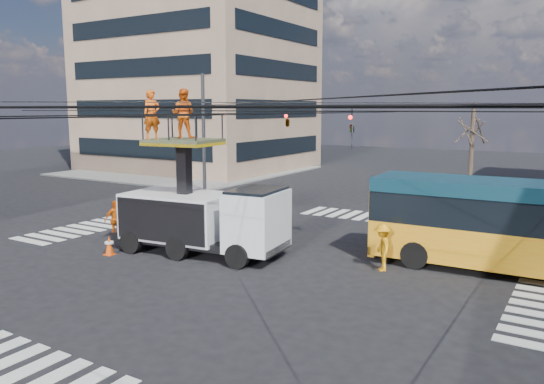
{
  "coord_description": "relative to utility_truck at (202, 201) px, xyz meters",
  "views": [
    {
      "loc": [
        10.6,
        -16.25,
        5.68
      ],
      "look_at": [
        -0.45,
        1.91,
        2.33
      ],
      "focal_mm": 35.0,
      "sensor_mm": 36.0,
      "label": 1
    }
  ],
  "objects": [
    {
      "name": "ground",
      "position": [
        2.34,
        0.27,
        -2.09
      ],
      "size": [
        120.0,
        120.0,
        0.0
      ],
      "primitive_type": "plane",
      "color": "black",
      "rests_on": "ground"
    },
    {
      "name": "crosswalks",
      "position": [
        2.34,
        0.27,
        -2.08
      ],
      "size": [
        22.4,
        22.4,
        0.02
      ],
      "primitive_type": null,
      "color": "silver",
      "rests_on": "ground"
    },
    {
      "name": "traffic_cone",
      "position": [
        -3.01,
        -2.06,
        -1.71
      ],
      "size": [
        0.36,
        0.36,
        0.77
      ],
      "primitive_type": "cone",
      "color": "#DE4209",
      "rests_on": "ground"
    },
    {
      "name": "overhead_network",
      "position": [
        2.27,
        0.68,
        2.19
      ],
      "size": [
        24.24,
        24.24,
        8.0
      ],
      "color": "#2D2D30",
      "rests_on": "ground"
    },
    {
      "name": "building_tower",
      "position": [
        -19.64,
        24.25,
        12.91
      ],
      "size": [
        18.06,
        16.06,
        30.0
      ],
      "color": "#90725B",
      "rests_on": "ground"
    },
    {
      "name": "worker_ground",
      "position": [
        -4.73,
        -0.16,
        -1.23
      ],
      "size": [
        0.65,
        1.09,
        1.73
      ],
      "primitive_type": "imported",
      "rotation": [
        0.0,
        0.0,
        1.33
      ],
      "color": "#CE570D",
      "rests_on": "ground"
    },
    {
      "name": "utility_truck",
      "position": [
        0.0,
        0.0,
        0.0
      ],
      "size": [
        7.21,
        3.25,
        6.45
      ],
      "rotation": [
        0.0,
        0.0,
        0.11
      ],
      "color": "black",
      "rests_on": "ground"
    },
    {
      "name": "flagger",
      "position": [
        6.83,
        1.54,
        -1.25
      ],
      "size": [
        1.11,
        1.26,
        1.69
      ],
      "primitive_type": "imported",
      "rotation": [
        0.0,
        0.0,
        -1.02
      ],
      "color": "orange",
      "rests_on": "ground"
    },
    {
      "name": "sidewalk_nw",
      "position": [
        -18.66,
        21.27,
        -2.03
      ],
      "size": [
        18.0,
        18.0,
        0.12
      ],
      "primitive_type": "cube",
      "color": "slate",
      "rests_on": "ground"
    },
    {
      "name": "tree_a",
      "position": [
        7.34,
        13.77,
        2.53
      ],
      "size": [
        2.0,
        2.0,
        6.0
      ],
      "color": "#382B21",
      "rests_on": "ground"
    }
  ]
}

